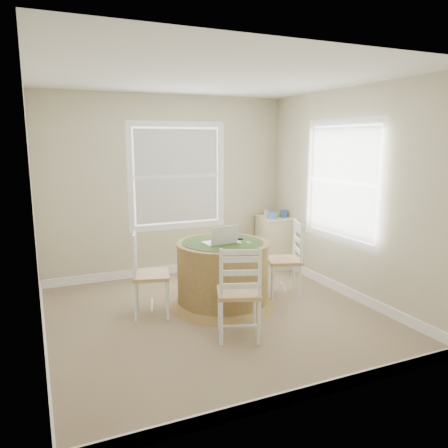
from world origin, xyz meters
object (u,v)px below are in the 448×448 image
chair_left (151,275)px  chair_right (284,260)px  corner_chest (274,242)px  round_table (223,271)px  laptop (221,241)px  chair_near (239,292)px

chair_left → chair_right: bearing=-77.3°
chair_right → corner_chest: bearing=174.6°
round_table → corner_chest: size_ratio=1.61×
round_table → laptop: size_ratio=3.51×
chair_left → chair_near: size_ratio=1.00×
round_table → chair_left: size_ratio=1.34×
chair_near → chair_right: size_ratio=1.00×
round_table → chair_right: 0.84m
round_table → laptop: bearing=-125.5°
chair_right → corner_chest: (0.56, 1.20, -0.08)m
chair_near → chair_right: bearing=-120.3°
round_table → chair_right: size_ratio=1.34×
chair_right → laptop: (-0.89, -0.05, 0.34)m
chair_near → laptop: 0.88m
round_table → laptop: (-0.05, -0.05, 0.39)m
chair_right → chair_near: bearing=-31.3°
chair_left → chair_right: 1.69m
corner_chest → chair_right: bearing=-108.5°
laptop → chair_right: bearing=179.2°
chair_near → corner_chest: 2.60m
round_table → chair_near: chair_near is taller
chair_near → corner_chest: chair_near is taller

